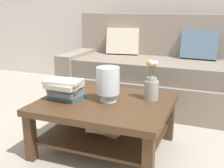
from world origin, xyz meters
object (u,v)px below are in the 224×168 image
object	(u,v)px
couch	(158,75)
glass_hurricane_vase	(108,81)
coffee_table	(105,114)
flower_pitcher	(151,85)
book_stack_main	(65,89)

from	to	relation	value
couch	glass_hurricane_vase	distance (m)	1.27
glass_hurricane_vase	coffee_table	bearing A→B (deg)	-167.95
glass_hurricane_vase	flower_pitcher	bearing A→B (deg)	27.79
coffee_table	glass_hurricane_vase	distance (m)	0.28
couch	book_stack_main	distance (m)	1.41
book_stack_main	flower_pitcher	world-z (taller)	flower_pitcher
book_stack_main	glass_hurricane_vase	bearing A→B (deg)	13.67
book_stack_main	flower_pitcher	xyz separation A→B (m)	(0.65, 0.24, 0.04)
coffee_table	glass_hurricane_vase	size ratio (longest dim) A/B	3.74
coffee_table	flower_pitcher	xyz separation A→B (m)	(0.33, 0.17, 0.24)
flower_pitcher	glass_hurricane_vase	bearing A→B (deg)	-152.21
coffee_table	flower_pitcher	size ratio (longest dim) A/B	3.12
couch	book_stack_main	xyz separation A→B (m)	(-0.46, -1.33, 0.14)
coffee_table	book_stack_main	bearing A→B (deg)	-166.20
couch	book_stack_main	world-z (taller)	couch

